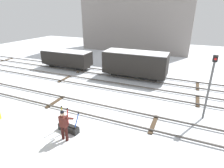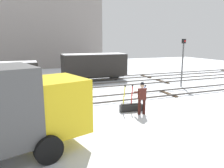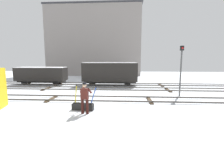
{
  "view_description": "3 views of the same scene",
  "coord_description": "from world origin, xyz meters",
  "px_view_note": "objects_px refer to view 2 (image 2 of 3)",
  "views": [
    {
      "loc": [
        4.86,
        -9.12,
        6.1
      ],
      "look_at": [
        0.3,
        1.41,
        1.5
      ],
      "focal_mm": 29.29,
      "sensor_mm": 36.0,
      "label": 1
    },
    {
      "loc": [
        -5.58,
        -12.47,
        3.73
      ],
      "look_at": [
        -0.51,
        0.76,
        0.89
      ],
      "focal_mm": 34.38,
      "sensor_mm": 36.0,
      "label": 2
    },
    {
      "loc": [
        1.66,
        -11.68,
        2.83
      ],
      "look_at": [
        0.87,
        0.12,
        1.15
      ],
      "focal_mm": 27.21,
      "sensor_mm": 36.0,
      "label": 3
    }
  ],
  "objects_px": {
    "rail_worker": "(142,96)",
    "switch_lever_frame": "(131,107)",
    "freight_car_far_end": "(94,65)",
    "signal_post": "(183,58)",
    "freight_car_back_track": "(2,72)"
  },
  "relations": [
    {
      "from": "freight_car_back_track",
      "to": "freight_car_far_end",
      "type": "relative_size",
      "value": 0.94
    },
    {
      "from": "rail_worker",
      "to": "signal_post",
      "type": "xyz_separation_m",
      "value": [
        6.48,
        4.97,
        1.44
      ]
    },
    {
      "from": "switch_lever_frame",
      "to": "rail_worker",
      "type": "bearing_deg",
      "value": -61.42
    },
    {
      "from": "rail_worker",
      "to": "switch_lever_frame",
      "type": "bearing_deg",
      "value": 118.58
    },
    {
      "from": "switch_lever_frame",
      "to": "freight_car_far_end",
      "type": "distance_m",
      "value": 9.84
    },
    {
      "from": "switch_lever_frame",
      "to": "freight_car_far_end",
      "type": "bearing_deg",
      "value": 91.82
    },
    {
      "from": "switch_lever_frame",
      "to": "rail_worker",
      "type": "xyz_separation_m",
      "value": [
        0.27,
        -0.65,
        0.71
      ]
    },
    {
      "from": "signal_post",
      "to": "rail_worker",
      "type": "bearing_deg",
      "value": -142.52
    },
    {
      "from": "freight_car_back_track",
      "to": "rail_worker",
      "type": "bearing_deg",
      "value": -54.83
    },
    {
      "from": "switch_lever_frame",
      "to": "freight_car_back_track",
      "type": "xyz_separation_m",
      "value": [
        -7.19,
        9.73,
        0.94
      ]
    },
    {
      "from": "switch_lever_frame",
      "to": "freight_car_far_end",
      "type": "height_order",
      "value": "freight_car_far_end"
    },
    {
      "from": "signal_post",
      "to": "freight_car_far_end",
      "type": "bearing_deg",
      "value": 137.83
    },
    {
      "from": "freight_car_back_track",
      "to": "freight_car_far_end",
      "type": "xyz_separation_m",
      "value": [
        7.97,
        0.0,
        0.27
      ]
    },
    {
      "from": "rail_worker",
      "to": "freight_car_back_track",
      "type": "bearing_deg",
      "value": 132.07
    },
    {
      "from": "signal_post",
      "to": "freight_car_far_end",
      "type": "relative_size",
      "value": 0.65
    }
  ]
}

